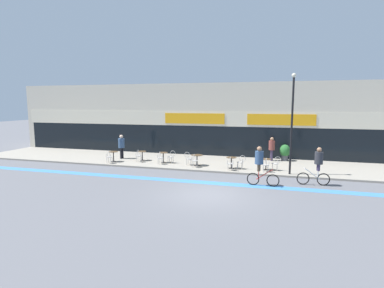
{
  "coord_description": "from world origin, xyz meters",
  "views": [
    {
      "loc": [
        3.01,
        -13.61,
        4.36
      ],
      "look_at": [
        -2.77,
        7.09,
        1.42
      ],
      "focal_mm": 28.0,
      "sensor_mm": 36.0,
      "label": 1
    }
  ],
  "objects": [
    {
      "name": "cafe_chair_2_near",
      "position": [
        -4.65,
        5.57,
        0.64
      ],
      "size": [
        0.44,
        0.59,
        0.9
      ],
      "rotation": [
        0.0,
        0.0,
        1.68
      ],
      "color": "#B7B2AD",
      "rests_on": "sidewalk_slab"
    },
    {
      "name": "cafe_chair_2_side",
      "position": [
        -4.03,
        6.19,
        0.64
      ],
      "size": [
        0.58,
        0.42,
        0.9
      ],
      "rotation": [
        0.0,
        0.0,
        3.09
      ],
      "color": "#B7B2AD",
      "rests_on": "sidewalk_slab"
    },
    {
      "name": "cafe_chair_4_near",
      "position": [
        0.34,
        4.93,
        0.64
      ],
      "size": [
        0.45,
        0.6,
        0.9
      ],
      "rotation": [
        0.0,
        0.0,
        1.71
      ],
      "color": "#B7B2AD",
      "rests_on": "sidewalk_slab"
    },
    {
      "name": "cyclist_0",
      "position": [
        2.31,
        2.29,
        1.24
      ],
      "size": [
        1.7,
        0.51,
        2.11
      ],
      "rotation": [
        0.0,
        0.0,
        -0.06
      ],
      "color": "black",
      "rests_on": "ground"
    },
    {
      "name": "bistro_table_3",
      "position": [
        -2.07,
        5.87,
        0.65
      ],
      "size": [
        0.79,
        0.79,
        0.73
      ],
      "color": "black",
      "rests_on": "sidewalk_slab"
    },
    {
      "name": "bistro_table_1",
      "position": [
        -6.45,
        6.51,
        0.61
      ],
      "size": [
        0.61,
        0.61,
        0.7
      ],
      "color": "black",
      "rests_on": "sidewalk_slab"
    },
    {
      "name": "cafe_chair_3_side",
      "position": [
        -2.69,
        5.87,
        0.64
      ],
      "size": [
        0.59,
        0.44,
        0.9
      ],
      "rotation": [
        0.0,
        0.0,
        -0.11
      ],
      "color": "#B7B2AD",
      "rests_on": "sidewalk_slab"
    },
    {
      "name": "sidewalk_slab",
      "position": [
        0.0,
        7.25,
        0.06
      ],
      "size": [
        40.0,
        5.5,
        0.12
      ],
      "primitive_type": "cube",
      "color": "gray",
      "rests_on": "ground"
    },
    {
      "name": "cyclist_1",
      "position": [
        5.24,
        3.18,
        1.18
      ],
      "size": [
        1.7,
        0.52,
        2.05
      ],
      "rotation": [
        0.0,
        0.0,
        3.22
      ],
      "color": "black",
      "rests_on": "ground"
    },
    {
      "name": "cafe_chair_3_near",
      "position": [
        -2.08,
        5.24,
        0.64
      ],
      "size": [
        0.44,
        0.59,
        0.9
      ],
      "rotation": [
        0.0,
        0.0,
        1.46
      ],
      "color": "#B7B2AD",
      "rests_on": "sidewalk_slab"
    },
    {
      "name": "ground_plane",
      "position": [
        0.0,
        0.0,
        0.0
      ],
      "size": [
        120.0,
        120.0,
        0.0
      ],
      "primitive_type": "plane",
      "color": "#5B5B60"
    },
    {
      "name": "cafe_chair_5_near",
      "position": [
        2.53,
        5.1,
        0.64
      ],
      "size": [
        0.44,
        0.6,
        0.9
      ],
      "rotation": [
        0.0,
        0.0,
        1.69
      ],
      "color": "#B7B2AD",
      "rests_on": "sidewalk_slab"
    },
    {
      "name": "lamp_post",
      "position": [
        3.94,
        4.94,
        3.51
      ],
      "size": [
        0.26,
        0.26,
        5.96
      ],
      "color": "black",
      "rests_on": "sidewalk_slab"
    },
    {
      "name": "cafe_chair_4_side",
      "position": [
        0.96,
        5.56,
        0.64
      ],
      "size": [
        0.58,
        0.4,
        0.9
      ],
      "rotation": [
        0.0,
        0.0,
        3.15
      ],
      "color": "#B7B2AD",
      "rests_on": "sidewalk_slab"
    },
    {
      "name": "storefront_facade",
      "position": [
        0.0,
        11.97,
        2.97
      ],
      "size": [
        40.0,
        4.06,
        5.97
      ],
      "color": "beige",
      "rests_on": "ground"
    },
    {
      "name": "cafe_chair_1_near",
      "position": [
        -6.44,
        5.88,
        0.64
      ],
      "size": [
        0.42,
        0.59,
        0.9
      ],
      "rotation": [
        0.0,
        0.0,
        1.63
      ],
      "color": "#B7B2AD",
      "rests_on": "sidewalk_slab"
    },
    {
      "name": "pedestrian_far_end",
      "position": [
        2.82,
        9.07,
        1.16
      ],
      "size": [
        0.55,
        0.55,
        1.74
      ],
      "rotation": [
        0.0,
        0.0,
        3.41
      ],
      "color": "#382D47",
      "rests_on": "sidewalk_slab"
    },
    {
      "name": "planter_pot",
      "position": [
        3.77,
        9.32,
        0.78
      ],
      "size": [
        0.76,
        0.76,
        1.2
      ],
      "color": "#4C4C51",
      "rests_on": "sidewalk_slab"
    },
    {
      "name": "bistro_table_0",
      "position": [
        -8.27,
        5.52,
        0.65
      ],
      "size": [
        0.65,
        0.65,
        0.75
      ],
      "color": "black",
      "rests_on": "sidewalk_slab"
    },
    {
      "name": "bistro_table_2",
      "position": [
        -4.65,
        6.19,
        0.64
      ],
      "size": [
        0.62,
        0.62,
        0.74
      ],
      "color": "black",
      "rests_on": "sidewalk_slab"
    },
    {
      "name": "bistro_table_4",
      "position": [
        0.33,
        5.56,
        0.64
      ],
      "size": [
        0.66,
        0.66,
        0.74
      ],
      "color": "black",
      "rests_on": "sidewalk_slab"
    },
    {
      "name": "bistro_table_5",
      "position": [
        2.52,
        5.72,
        0.63
      ],
      "size": [
        0.64,
        0.64,
        0.72
      ],
      "color": "black",
      "rests_on": "sidewalk_slab"
    },
    {
      "name": "bike_lane_stripe",
      "position": [
        0.0,
        2.1,
        0.0
      ],
      "size": [
        36.0,
        0.7,
        0.01
      ],
      "primitive_type": "cube",
      "color": "#3D7AB7",
      "rests_on": "ground"
    },
    {
      "name": "pedestrian_near_end",
      "position": [
        -8.33,
        6.84,
        1.21
      ],
      "size": [
        0.51,
        0.51,
        1.83
      ],
      "rotation": [
        0.0,
        0.0,
        -0.09
      ],
      "color": "black",
      "rests_on": "sidewalk_slab"
    },
    {
      "name": "cafe_chair_0_near",
      "position": [
        -8.26,
        4.9,
        0.64
      ],
      "size": [
        0.45,
        0.6,
        0.9
      ],
      "rotation": [
        0.0,
        0.0,
        1.7
      ],
      "color": "#B7B2AD",
      "rests_on": "sidewalk_slab"
    },
    {
      "name": "cafe_chair_5_side",
      "position": [
        3.15,
        5.72,
        0.64
      ],
      "size": [
        0.57,
        0.4,
        0.9
      ],
      "rotation": [
        0.0,
        0.0,
        3.14
      ],
      "color": "#B7B2AD",
      "rests_on": "sidewalk_slab"
    }
  ]
}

